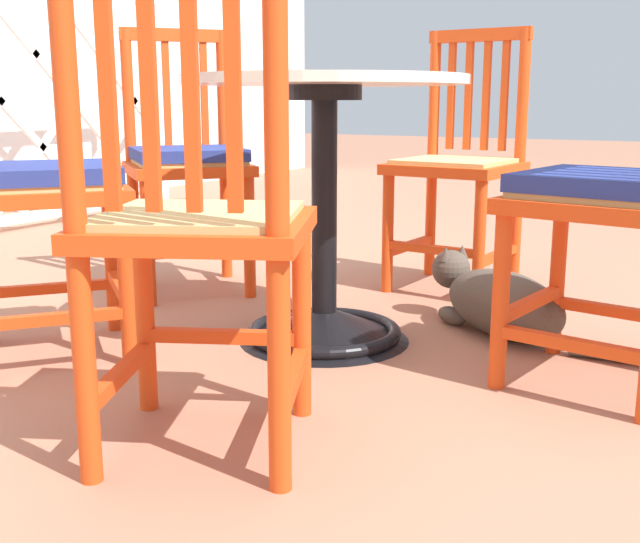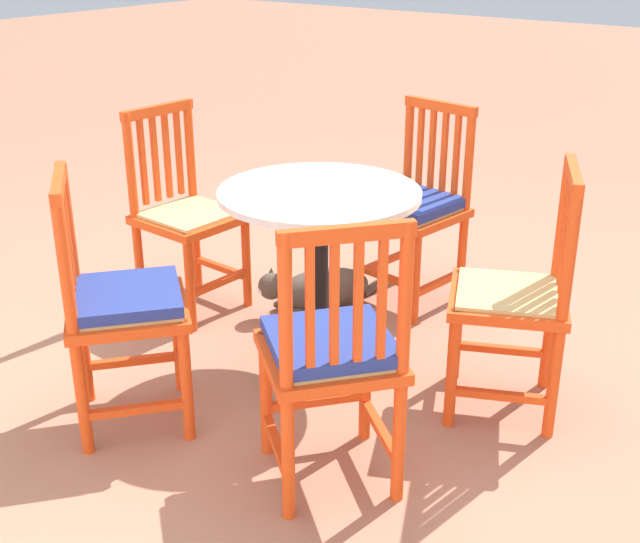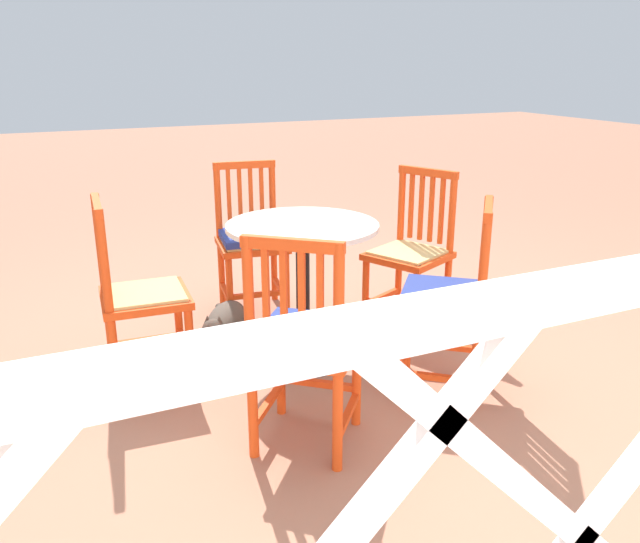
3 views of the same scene
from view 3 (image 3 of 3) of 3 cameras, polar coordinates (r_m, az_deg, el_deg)
The scene contains 8 objects.
ground_plane at distance 3.59m, azimuth -1.71°, elevation -6.42°, with size 24.00×24.00×0.00m, color #A36B51.
cafe_table at distance 3.32m, azimuth -1.51°, elevation -3.20°, with size 0.76×0.76×0.73m.
orange_chair_tucked_in at distance 3.01m, azimuth 11.19°, elevation -2.58°, with size 0.56×0.56×0.91m.
orange_chair_near_fence at distance 3.73m, azimuth 8.05°, elevation 1.50°, with size 0.53×0.53×0.91m.
orange_chair_at_corner at distance 3.93m, azimuth -6.11°, elevation 2.67°, with size 0.45×0.45×0.91m.
orange_chair_by_planter at distance 3.15m, azimuth -15.75°, elevation -2.27°, with size 0.43×0.43×0.91m.
orange_chair_facing_out at distance 2.54m, azimuth -1.33°, elevation -6.34°, with size 0.56×0.56×0.91m.
tabby_cat at distance 3.65m, azimuth -8.48°, elevation -4.60°, with size 0.40×0.71×0.23m.
Camera 3 is at (1.26, 3.00, 1.51)m, focal length 36.14 mm.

